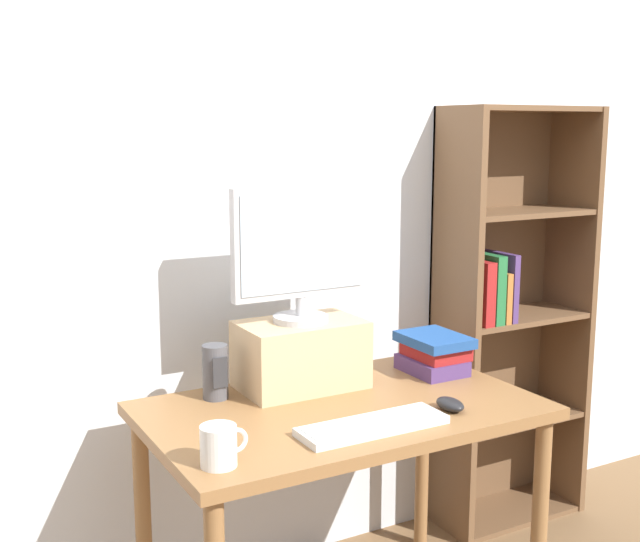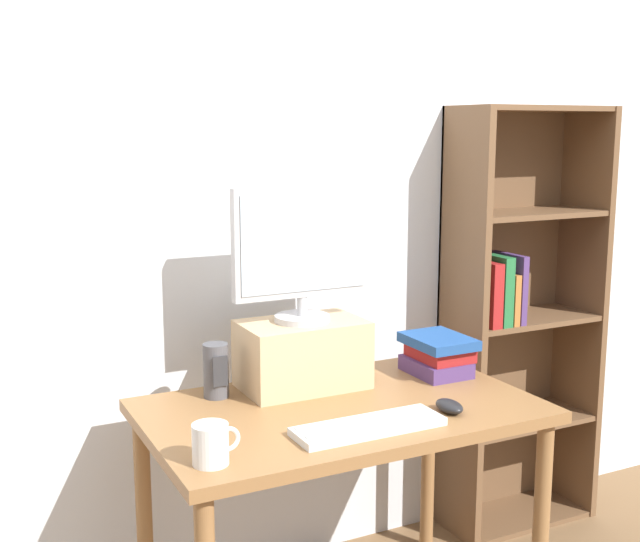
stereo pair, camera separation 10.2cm
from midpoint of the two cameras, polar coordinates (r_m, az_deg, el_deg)
The scene contains 10 objects.
back_wall at distance 2.76m, azimuth -2.49°, elevation 4.74°, with size 7.00×0.08×2.60m.
desk at distance 2.46m, azimuth 2.67°, elevation -11.50°, with size 1.16×0.70×0.74m.
bookshelf_unit at distance 3.23m, azimuth 14.60°, elevation -3.12°, with size 0.61×0.28×1.64m.
riser_box at distance 2.56m, azimuth -0.12°, elevation -5.95°, with size 0.39×0.25×0.22m.
computer_monitor at distance 2.49m, azimuth -0.11°, elevation 1.54°, with size 0.46×0.17×0.43m.
keyboard at distance 2.24m, azimuth 4.81°, elevation -10.94°, with size 0.43×0.13×0.02m.
computer_mouse at distance 2.40m, azimuth 10.40°, elevation -9.44°, with size 0.06×0.10×0.04m.
book_stack at distance 2.74m, azimuth 9.45°, elevation -5.87°, with size 0.18×0.23×0.13m.
coffee_mug at distance 2.02m, azimuth -6.28°, elevation -12.14°, with size 0.12×0.09×0.10m.
desk_speaker at distance 2.49m, azimuth -6.24°, elevation -7.06°, with size 0.08×0.08×0.17m.
Camera 2 is at (-1.08, -2.02, 1.56)m, focal length 45.00 mm.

